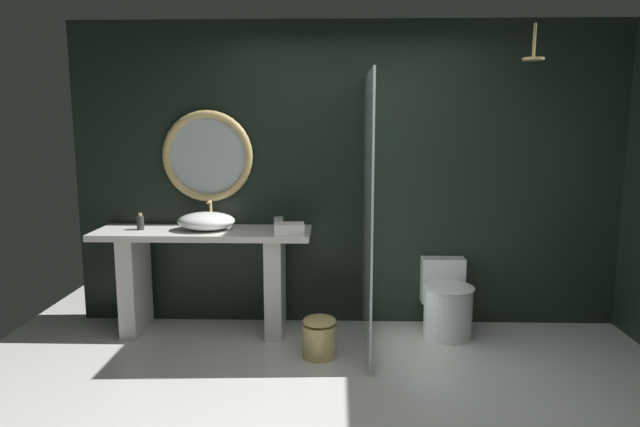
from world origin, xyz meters
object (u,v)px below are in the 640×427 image
at_px(tumbler_cup, 279,223).
at_px(rain_shower_head, 533,55).
at_px(vessel_sink, 206,221).
at_px(waste_bin, 319,336).
at_px(soap_dispenser, 140,222).
at_px(toilet, 447,303).
at_px(folded_hand_towel, 289,229).
at_px(round_wall_mirror, 208,156).

xyz_separation_m(tumbler_cup, rain_shower_head, (1.98, -0.09, 1.33)).
relative_size(vessel_sink, waste_bin, 1.46).
relative_size(tumbler_cup, waste_bin, 0.33).
bearing_deg(vessel_sink, soap_dispenser, -179.60).
relative_size(toilet, folded_hand_towel, 2.55).
bearing_deg(round_wall_mirror, rain_shower_head, -6.86).
bearing_deg(waste_bin, vessel_sink, 152.06).
distance_m(soap_dispenser, round_wall_mirror, 0.78).
xyz_separation_m(rain_shower_head, waste_bin, (-1.62, -0.44, -2.10)).
distance_m(tumbler_cup, waste_bin, 1.00).
bearing_deg(folded_hand_towel, round_wall_mirror, 149.90).
bearing_deg(soap_dispenser, toilet, 0.15).
bearing_deg(rain_shower_head, round_wall_mirror, 173.14).
distance_m(soap_dispenser, waste_bin, 1.76).
bearing_deg(round_wall_mirror, waste_bin, -37.64).
distance_m(round_wall_mirror, folded_hand_towel, 1.00).
xyz_separation_m(tumbler_cup, soap_dispenser, (-1.14, -0.03, 0.01)).
xyz_separation_m(rain_shower_head, toilet, (-0.58, 0.06, -2.00)).
relative_size(vessel_sink, rain_shower_head, 1.72).
bearing_deg(waste_bin, round_wall_mirror, 142.36).
distance_m(round_wall_mirror, toilet, 2.37).
xyz_separation_m(soap_dispenser, rain_shower_head, (3.12, -0.06, 1.33)).
height_order(toilet, folded_hand_towel, folded_hand_towel).
bearing_deg(tumbler_cup, folded_hand_towel, -62.33).
xyz_separation_m(waste_bin, folded_hand_towel, (-0.25, 0.33, 0.76)).
bearing_deg(waste_bin, soap_dispenser, 161.56).
bearing_deg(vessel_sink, toilet, 0.09).
bearing_deg(tumbler_cup, waste_bin, -56.27).
height_order(tumbler_cup, round_wall_mirror, round_wall_mirror).
relative_size(vessel_sink, folded_hand_towel, 1.99).
bearing_deg(folded_hand_towel, toilet, 7.64).
xyz_separation_m(vessel_sink, rain_shower_head, (2.57, -0.06, 1.31)).
relative_size(round_wall_mirror, folded_hand_towel, 3.30).
relative_size(tumbler_cup, round_wall_mirror, 0.14).
xyz_separation_m(soap_dispenser, toilet, (2.54, 0.01, -0.67)).
height_order(vessel_sink, folded_hand_towel, vessel_sink).
height_order(round_wall_mirror, waste_bin, round_wall_mirror).
height_order(tumbler_cup, toilet, tumbler_cup).
distance_m(tumbler_cup, rain_shower_head, 2.39).
relative_size(vessel_sink, round_wall_mirror, 0.60).
bearing_deg(round_wall_mirror, vessel_sink, -83.40).
height_order(round_wall_mirror, rain_shower_head, rain_shower_head).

